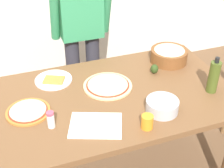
{
  "coord_description": "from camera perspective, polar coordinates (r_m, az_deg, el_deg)",
  "views": [
    {
      "loc": [
        -0.6,
        -1.61,
        1.99
      ],
      "look_at": [
        0.0,
        0.05,
        0.81
      ],
      "focal_mm": 51.16,
      "sensor_mm": 36.0,
      "label": 1
    }
  ],
  "objects": [
    {
      "name": "dining_table",
      "position": [
        2.17,
        0.45,
        -3.79
      ],
      "size": [
        1.6,
        0.96,
        0.76
      ],
      "color": "brown",
      "rests_on": "ground"
    },
    {
      "name": "person_cook",
      "position": [
        2.65,
        -5.56,
        10.31
      ],
      "size": [
        0.49,
        0.25,
        1.62
      ],
      "color": "#2D2D38",
      "rests_on": "ground"
    },
    {
      "name": "pizza_raw_on_board",
      "position": [
        2.18,
        -0.77,
        -0.25
      ],
      "size": [
        0.34,
        0.34,
        0.02
      ],
      "color": "beige",
      "rests_on": "dining_table"
    },
    {
      "name": "pizza_cooked_on_tray",
      "position": [
        2.02,
        -14.76,
        -4.81
      ],
      "size": [
        0.27,
        0.27,
        0.02
      ],
      "color": "#C67A33",
      "rests_on": "dining_table"
    },
    {
      "name": "plate_with_slice",
      "position": [
        2.28,
        -10.39,
        0.73
      ],
      "size": [
        0.26,
        0.26,
        0.02
      ],
      "color": "white",
      "rests_on": "dining_table"
    },
    {
      "name": "popcorn_bowl",
      "position": [
        2.49,
        10.14,
        5.24
      ],
      "size": [
        0.28,
        0.28,
        0.11
      ],
      "color": "brown",
      "rests_on": "dining_table"
    },
    {
      "name": "mixing_bowl_steel",
      "position": [
        1.97,
        8.95,
        -3.88
      ],
      "size": [
        0.2,
        0.2,
        0.08
      ],
      "color": "#B7B7BC",
      "rests_on": "dining_table"
    },
    {
      "name": "olive_oil_bottle",
      "position": [
        2.18,
        17.71,
        1.25
      ],
      "size": [
        0.07,
        0.07,
        0.26
      ],
      "color": "#47561E",
      "rests_on": "dining_table"
    },
    {
      "name": "cup_orange",
      "position": [
        1.84,
        6.3,
        -6.73
      ],
      "size": [
        0.07,
        0.07,
        0.08
      ],
      "primitive_type": "cylinder",
      "color": "orange",
      "rests_on": "dining_table"
    },
    {
      "name": "salt_shaker",
      "position": [
        1.86,
        -10.89,
        -6.26
      ],
      "size": [
        0.04,
        0.04,
        0.11
      ],
      "color": "white",
      "rests_on": "dining_table"
    },
    {
      "name": "cutting_board_white",
      "position": [
        1.86,
        -2.92,
        -7.37
      ],
      "size": [
        0.36,
        0.31,
        0.01
      ],
      "primitive_type": "cube",
      "rotation": [
        0.0,
        0.0,
        -0.37
      ],
      "color": "white",
      "rests_on": "dining_table"
    },
    {
      "name": "avocado",
      "position": [
        2.34,
        7.59,
        2.7
      ],
      "size": [
        0.06,
        0.06,
        0.07
      ],
      "primitive_type": "ellipsoid",
      "color": "#2D4219",
      "rests_on": "dining_table"
    }
  ]
}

